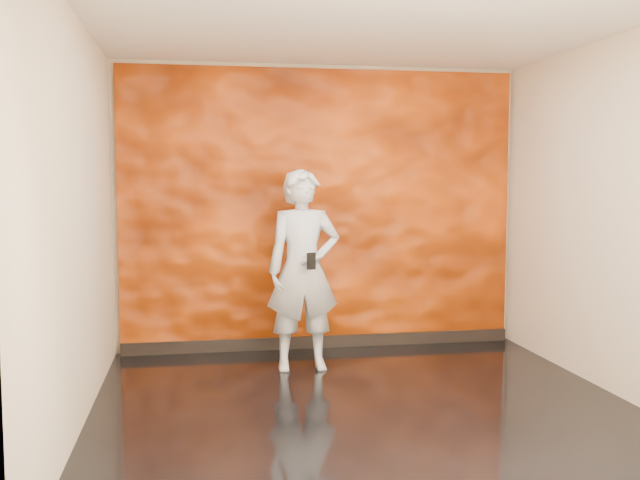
# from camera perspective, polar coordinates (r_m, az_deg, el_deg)

# --- Properties ---
(room) EXTENTS (4.02, 4.02, 2.81)m
(room) POSITION_cam_1_polar(r_m,az_deg,el_deg) (5.14, 3.82, 1.69)
(room) COLOR black
(room) RESTS_ON ground
(feature_wall) EXTENTS (3.90, 0.06, 2.75)m
(feature_wall) POSITION_cam_1_polar(r_m,az_deg,el_deg) (7.06, 0.05, 2.43)
(feature_wall) COLOR #E65009
(feature_wall) RESTS_ON ground
(baseboard) EXTENTS (3.90, 0.04, 0.12)m
(baseboard) POSITION_cam_1_polar(r_m,az_deg,el_deg) (7.20, 0.10, -8.14)
(baseboard) COLOR black
(baseboard) RESTS_ON ground
(man) EXTENTS (0.65, 0.43, 1.77)m
(man) POSITION_cam_1_polar(r_m,az_deg,el_deg) (6.28, -1.34, -2.42)
(man) COLOR #979DA5
(man) RESTS_ON ground
(phone) EXTENTS (0.08, 0.03, 0.14)m
(phone) POSITION_cam_1_polar(r_m,az_deg,el_deg) (6.00, -0.70, -1.70)
(phone) COLOR black
(phone) RESTS_ON man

